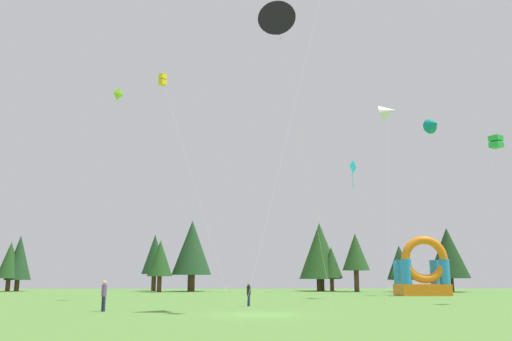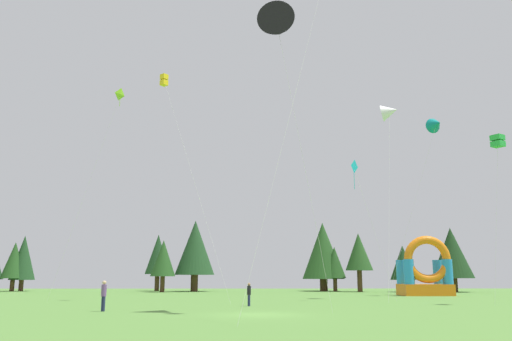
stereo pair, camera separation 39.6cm
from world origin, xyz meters
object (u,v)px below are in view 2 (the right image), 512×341
kite_cyan_diamond (354,169)px  kite_green_box (498,141)px  kite_yellow_box (164,81)px  person_midfield (104,293)px  kite_black_delta (278,26)px  person_near_camera (249,292)px  kite_teal_delta (436,124)px  kite_white_delta (390,112)px  inflatable_red_slide (426,275)px  kite_lime_diamond (120,98)px

kite_cyan_diamond → kite_green_box: bearing=-33.4°
kite_yellow_box → person_midfield: size_ratio=11.37×
kite_black_delta → person_near_camera: bearing=107.0°
kite_teal_delta → kite_cyan_diamond: 16.98m
kite_black_delta → kite_white_delta: 20.64m
kite_white_delta → inflatable_red_slide: (5.26, 8.27, -15.37)m
kite_green_box → inflatable_red_slide: (-0.13, 18.07, -9.91)m
kite_teal_delta → kite_lime_diamond: kite_teal_delta is taller
kite_green_box → person_midfield: kite_green_box is taller
person_midfield → kite_teal_delta: bearing=-102.2°
person_midfield → kite_cyan_diamond: bearing=-104.5°
kite_black_delta → kite_yellow_box: bearing=124.1°
kite_black_delta → kite_teal_delta: 30.46m
kite_white_delta → inflatable_red_slide: size_ratio=2.98×
kite_teal_delta → kite_green_box: 18.02m
kite_green_box → kite_white_delta: kite_white_delta is taller
kite_yellow_box → kite_white_delta: kite_yellow_box is taller
kite_cyan_diamond → person_midfield: 24.23m
kite_yellow_box → kite_lime_diamond: bearing=-176.8°
kite_green_box → kite_cyan_diamond: kite_green_box is taller
kite_cyan_diamond → inflatable_red_slide: bearing=50.4°
kite_cyan_diamond → kite_white_delta: kite_white_delta is taller
person_midfield → kite_green_box: bearing=-127.4°
kite_white_delta → inflatable_red_slide: 18.23m
kite_green_box → kite_white_delta: (-5.39, 9.80, 5.47)m
kite_lime_diamond → person_near_camera: size_ratio=11.74×
kite_yellow_box → person_near_camera: 21.62m
kite_lime_diamond → inflatable_red_slide: size_ratio=2.96×
person_near_camera → inflatable_red_slide: bearing=-71.4°
kite_lime_diamond → inflatable_red_slide: kite_lime_diamond is taller
kite_black_delta → kite_lime_diamond: kite_black_delta is taller
kite_white_delta → person_near_camera: kite_white_delta is taller
kite_teal_delta → kite_cyan_diamond: kite_teal_delta is taller
kite_cyan_diamond → person_midfield: (-17.66, -13.08, -10.19)m
kite_green_box → person_near_camera: kite_green_box is taller
kite_black_delta → kite_yellow_box: (-9.51, 14.04, 1.63)m
kite_black_delta → kite_lime_diamond: size_ratio=1.03×
person_midfield → kite_white_delta: bearing=-104.3°
kite_teal_delta → kite_white_delta: bearing=-135.2°
kite_yellow_box → kite_cyan_diamond: bearing=-1.4°
kite_black_delta → kite_cyan_diamond: kite_black_delta is taller
kite_green_box → person_near_camera: 21.96m
kite_black_delta → kite_yellow_box: size_ratio=0.95×
person_midfield → person_near_camera: (8.54, 5.30, -0.12)m
kite_black_delta → inflatable_red_slide: size_ratio=3.06×
kite_lime_diamond → kite_green_box: size_ratio=1.46×
kite_white_delta → inflatable_red_slide: kite_white_delta is taller
person_near_camera → inflatable_red_slide: size_ratio=0.25×
kite_teal_delta → kite_cyan_diamond: (-11.40, -10.36, -7.13)m
kite_yellow_box → kite_green_box: bearing=-14.4°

